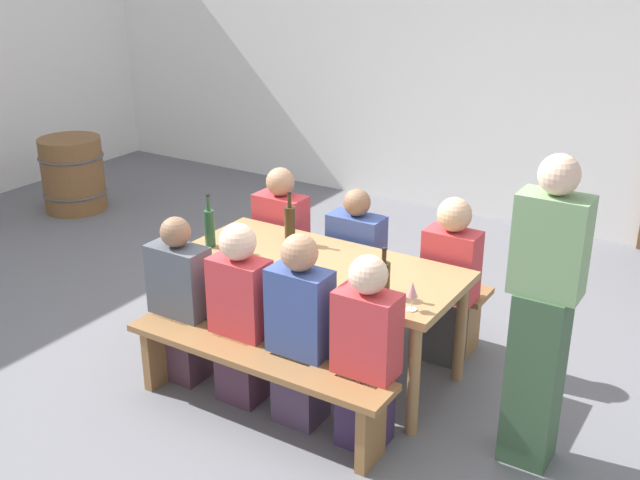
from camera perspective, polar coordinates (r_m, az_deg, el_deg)
ground_plane at (r=5.12m, az=0.00°, el=-9.39°), size 24.00×24.00×0.00m
back_wall at (r=7.56m, az=14.21°, el=13.19°), size 14.00×0.20×3.20m
tasting_table at (r=4.81m, az=0.00°, el=-2.60°), size 1.81×0.79×0.75m
bench_near at (r=4.45m, az=-4.83°, el=-9.47°), size 1.71×0.30×0.45m
bench_far at (r=5.49m, az=3.87°, el=-3.05°), size 1.71×0.30×0.45m
wine_bottle_0 at (r=5.04m, az=-2.26°, el=1.24°), size 0.07×0.07×0.35m
wine_bottle_1 at (r=4.32m, az=4.74°, el=-2.84°), size 0.08×0.08×0.29m
wine_bottle_2 at (r=5.02m, az=-8.22°, el=0.95°), size 0.07×0.07×0.36m
wine_glass_0 at (r=4.97m, az=-6.95°, el=0.55°), size 0.07×0.07×0.16m
wine_glass_1 at (r=4.17m, az=6.89°, el=-3.76°), size 0.06×0.06×0.17m
seated_guest_near_0 at (r=4.86m, az=-10.31°, el=-4.72°), size 0.38×0.24×1.09m
seated_guest_near_1 at (r=4.57m, az=-5.90°, el=-5.70°), size 0.35×0.24×1.14m
seated_guest_near_2 at (r=4.34m, az=-1.48°, el=-7.00°), size 0.35×0.24×1.16m
seated_guest_near_3 at (r=4.16m, az=3.46°, el=-8.65°), size 0.34×0.24×1.13m
seated_guest_far_0 at (r=5.62m, az=-2.89°, el=-0.36°), size 0.38×0.24×1.12m
seated_guest_far_1 at (r=5.33m, az=2.68°, el=-2.02°), size 0.38×0.24×1.07m
seated_guest_far_2 at (r=5.04m, az=9.63°, el=-3.18°), size 0.35×0.24×1.13m
standing_host at (r=4.05m, az=16.16°, el=-5.79°), size 0.35×0.24×1.71m
wine_barrel at (r=8.23m, az=-17.91°, el=4.69°), size 0.65×0.65×0.75m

